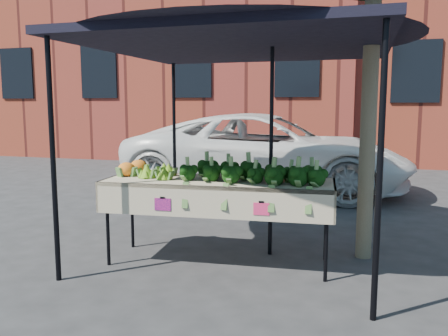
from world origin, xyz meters
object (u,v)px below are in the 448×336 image
table (219,222)px  vehicle (268,49)px  canopy (242,133)px  street_tree (372,31)px

table → vehicle: (-0.36, 4.30, 2.29)m
canopy → street_tree: size_ratio=0.65×
street_tree → table: bearing=-156.7°
canopy → vehicle: vehicle is taller
vehicle → street_tree: bearing=-154.4°
vehicle → street_tree: 4.12m
canopy → vehicle: bearing=97.3°
street_tree → vehicle: bearing=116.8°
table → street_tree: size_ratio=0.50×
table → street_tree: bearing=23.3°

